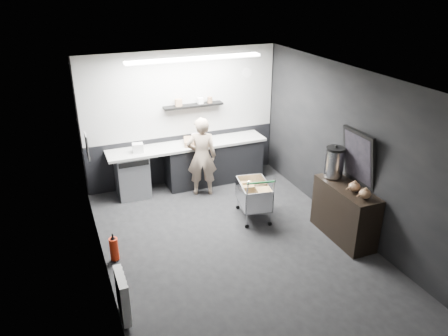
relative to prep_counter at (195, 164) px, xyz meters
name	(u,v)px	position (x,y,z in m)	size (l,w,h in m)	color
floor	(236,247)	(-0.14, -2.42, -0.46)	(5.50, 5.50, 0.00)	black
ceiling	(238,79)	(-0.14, -2.42, 2.24)	(5.50, 5.50, 0.00)	white
wall_back	(182,118)	(-0.14, 0.33, 0.89)	(5.50, 5.50, 0.00)	black
wall_front	(355,282)	(-0.14, -5.17, 0.89)	(5.50, 5.50, 0.00)	black
wall_left	(98,194)	(-2.14, -2.42, 0.89)	(5.50, 5.50, 0.00)	black
wall_right	(349,151)	(1.86, -2.42, 0.89)	(5.50, 5.50, 0.00)	black
kitchen_wall_panel	(181,94)	(-0.14, 0.31, 1.39)	(3.95, 0.02, 1.70)	#B5B5B0
dado_panel	(184,157)	(-0.14, 0.31, 0.04)	(3.95, 0.02, 1.00)	black
floating_shelf	(193,105)	(0.06, 0.20, 1.16)	(1.20, 0.22, 0.04)	black
wall_clock	(247,73)	(1.26, 0.30, 1.69)	(0.20, 0.20, 0.03)	silver
poster	(87,146)	(-2.12, -1.12, 1.09)	(0.02, 0.30, 0.40)	silver
poster_red_band	(87,142)	(-2.11, -1.12, 1.16)	(0.01, 0.22, 0.10)	red
radiator	(122,296)	(-2.08, -3.32, -0.11)	(0.10, 0.50, 0.60)	silver
ceiling_strip	(195,59)	(-0.14, -0.57, 2.21)	(2.40, 0.20, 0.04)	white
prep_counter	(195,164)	(0.00, 0.00, 0.00)	(3.20, 0.61, 0.90)	black
person	(202,157)	(-0.01, -0.45, 0.33)	(0.57, 0.38, 1.57)	beige
shopping_cart	(254,196)	(0.52, -1.67, -0.03)	(0.63, 0.91, 0.91)	silver
sideboard	(345,205)	(1.63, -2.76, 0.12)	(0.52, 1.22, 1.82)	black
fire_extinguisher	(114,248)	(-1.99, -2.04, -0.24)	(0.14, 0.14, 0.45)	red
cardboard_box	(197,141)	(0.05, -0.05, 0.50)	(0.53, 0.40, 0.11)	#916E4D
pink_tub	(196,139)	(0.04, 0.00, 0.54)	(0.19, 0.19, 0.19)	silver
white_container	(138,148)	(-1.14, -0.05, 0.53)	(0.20, 0.16, 0.18)	silver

